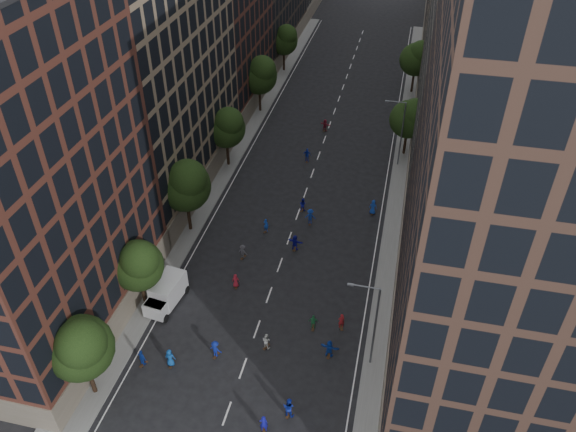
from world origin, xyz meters
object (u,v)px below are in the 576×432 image
at_px(skater_1, 264,424).
at_px(skater_2, 289,407).
at_px(streetlamp_far, 400,130).
at_px(skater_0, 170,358).
at_px(streetlamp_near, 373,322).
at_px(cargo_van, 166,293).

height_order(skater_1, skater_2, skater_2).
distance_m(streetlamp_far, skater_0, 40.77).
bearing_deg(skater_1, skater_0, -34.16).
height_order(skater_0, skater_2, skater_2).
relative_size(skater_0, skater_2, 0.94).
bearing_deg(streetlamp_near, streetlamp_far, 90.00).
height_order(streetlamp_near, skater_1, streetlamp_near).
bearing_deg(skater_1, cargo_van, -51.09).
relative_size(streetlamp_far, skater_2, 4.69).
bearing_deg(skater_2, streetlamp_far, -86.16).
xyz_separation_m(streetlamp_far, cargo_van, (-19.65, -30.28, -3.78)).
xyz_separation_m(skater_0, skater_1, (9.43, -4.25, -0.01)).
bearing_deg(cargo_van, streetlamp_far, 64.48).
bearing_deg(skater_2, skater_1, 60.84).
bearing_deg(streetlamp_near, skater_0, -166.30).
bearing_deg(streetlamp_far, cargo_van, -122.99).
relative_size(streetlamp_near, cargo_van, 1.74).
distance_m(skater_0, skater_1, 10.34).
relative_size(cargo_van, skater_2, 2.69).
xyz_separation_m(streetlamp_near, skater_0, (-16.52, -4.03, -4.26)).
relative_size(streetlamp_far, skater_0, 5.01).
distance_m(cargo_van, skater_1, 16.70).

